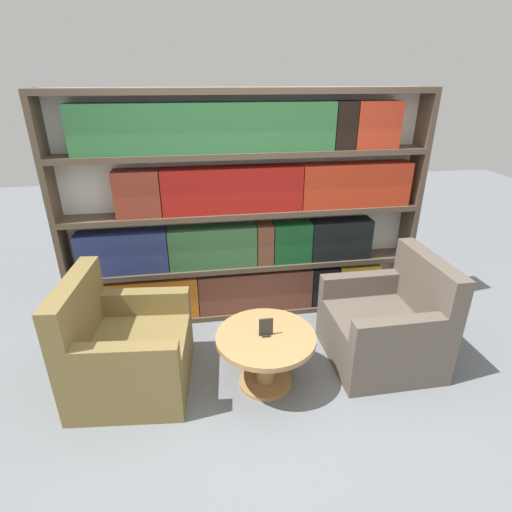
# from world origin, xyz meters

# --- Properties ---
(ground_plane) EXTENTS (14.00, 14.00, 0.00)m
(ground_plane) POSITION_xyz_m (0.00, 0.00, 0.00)
(ground_plane) COLOR slate
(bookshelf) EXTENTS (3.31, 0.30, 2.12)m
(bookshelf) POSITION_xyz_m (0.00, 1.26, 1.04)
(bookshelf) COLOR silver
(bookshelf) RESTS_ON ground_plane
(armchair_left) EXTENTS (0.91, 0.92, 0.92)m
(armchair_left) POSITION_xyz_m (-1.05, 0.34, 0.31)
(armchair_left) COLOR olive
(armchair_left) RESTS_ON ground_plane
(armchair_right) EXTENTS (0.83, 0.85, 0.92)m
(armchair_right) POSITION_xyz_m (1.04, 0.33, 0.31)
(armchair_right) COLOR brown
(armchair_right) RESTS_ON ground_plane
(coffee_table) EXTENTS (0.75, 0.75, 0.45)m
(coffee_table) POSITION_xyz_m (-0.00, 0.18, 0.32)
(coffee_table) COLOR #AD7F4C
(coffee_table) RESTS_ON ground_plane
(table_sign) EXTENTS (0.10, 0.06, 0.14)m
(table_sign) POSITION_xyz_m (-0.00, 0.18, 0.51)
(table_sign) COLOR black
(table_sign) RESTS_ON coffee_table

